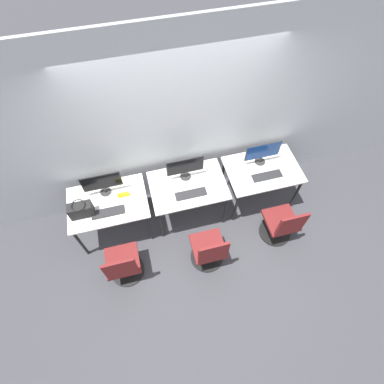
# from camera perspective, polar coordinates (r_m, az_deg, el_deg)

# --- Properties ---
(ground_plane) EXTENTS (20.00, 20.00, 0.00)m
(ground_plane) POSITION_cam_1_polar(r_m,az_deg,el_deg) (4.67, 0.46, -7.48)
(ground_plane) COLOR #3D3D42
(wall_back) EXTENTS (12.00, 0.05, 2.80)m
(wall_back) POSITION_cam_1_polar(r_m,az_deg,el_deg) (4.01, -2.62, 12.32)
(wall_back) COLOR #B7BCC1
(wall_back) RESTS_ON ground_plane
(desk_left) EXTENTS (1.07, 0.74, 0.75)m
(desk_left) POSITION_cam_1_polar(r_m,az_deg,el_deg) (4.28, -15.61, -2.46)
(desk_left) COLOR silver
(desk_left) RESTS_ON ground_plane
(monitor_left) EXTENTS (0.52, 0.15, 0.38)m
(monitor_left) POSITION_cam_1_polar(r_m,az_deg,el_deg) (4.13, -16.78, 1.65)
(monitor_left) COLOR #2D2D2D
(monitor_left) RESTS_ON desk_left
(keyboard_left) EXTENTS (0.43, 0.13, 0.02)m
(keyboard_left) POSITION_cam_1_polar(r_m,az_deg,el_deg) (4.11, -15.67, -3.74)
(keyboard_left) COLOR #262628
(keyboard_left) RESTS_ON desk_left
(mouse_left) EXTENTS (0.06, 0.09, 0.03)m
(mouse_left) POSITION_cam_1_polar(r_m,az_deg,el_deg) (4.07, -11.91, -2.97)
(mouse_left) COLOR silver
(mouse_left) RESTS_ON desk_left
(office_chair_left) EXTENTS (0.48, 0.48, 0.86)m
(office_chair_left) POSITION_cam_1_polar(r_m,az_deg,el_deg) (4.20, -12.87, -13.54)
(office_chair_left) COLOR black
(office_chair_left) RESTS_ON ground_plane
(desk_center) EXTENTS (1.07, 0.74, 0.75)m
(desk_center) POSITION_cam_1_polar(r_m,az_deg,el_deg) (4.27, -0.74, 0.71)
(desk_center) COLOR silver
(desk_center) RESTS_ON ground_plane
(monitor_center) EXTENTS (0.52, 0.15, 0.38)m
(monitor_center) POSITION_cam_1_polar(r_m,az_deg,el_deg) (4.11, -1.30, 4.72)
(monitor_center) COLOR #2D2D2D
(monitor_center) RESTS_ON desk_center
(keyboard_center) EXTENTS (0.43, 0.13, 0.02)m
(keyboard_center) POSITION_cam_1_polar(r_m,az_deg,el_deg) (4.11, -0.21, -0.38)
(keyboard_center) COLOR #262628
(keyboard_center) RESTS_ON desk_center
(mouse_center) EXTENTS (0.06, 0.09, 0.03)m
(mouse_center) POSITION_cam_1_polar(r_m,az_deg,el_deg) (4.15, 3.36, 0.58)
(mouse_center) COLOR silver
(mouse_center) RESTS_ON desk_center
(office_chair_center) EXTENTS (0.48, 0.48, 0.86)m
(office_chair_center) POSITION_cam_1_polar(r_m,az_deg,el_deg) (4.18, 3.25, -11.20)
(office_chair_center) COLOR black
(office_chair_center) RESTS_ON ground_plane
(desk_right) EXTENTS (1.07, 0.74, 0.75)m
(desk_right) POSITION_cam_1_polar(r_m,az_deg,el_deg) (4.55, 13.22, 3.66)
(desk_right) COLOR silver
(desk_right) RESTS_ON ground_plane
(monitor_right) EXTENTS (0.52, 0.15, 0.38)m
(monitor_right) POSITION_cam_1_polar(r_m,az_deg,el_deg) (4.40, 13.31, 7.38)
(monitor_right) COLOR #2D2D2D
(monitor_right) RESTS_ON desk_right
(keyboard_right) EXTENTS (0.43, 0.13, 0.02)m
(keyboard_right) POSITION_cam_1_polar(r_m,az_deg,el_deg) (4.41, 14.09, 3.00)
(keyboard_right) COLOR #262628
(keyboard_right) RESTS_ON desk_right
(mouse_right) EXTENTS (0.06, 0.09, 0.03)m
(mouse_right) POSITION_cam_1_polar(r_m,az_deg,el_deg) (4.54, 17.49, 3.95)
(mouse_right) COLOR silver
(mouse_right) RESTS_ON desk_right
(office_chair_right) EXTENTS (0.48, 0.48, 0.86)m
(office_chair_right) POSITION_cam_1_polar(r_m,az_deg,el_deg) (4.52, 16.67, -6.07)
(office_chair_right) COLOR black
(office_chair_right) RESTS_ON ground_plane
(handbag) EXTENTS (0.30, 0.18, 0.25)m
(handbag) POSITION_cam_1_polar(r_m,az_deg,el_deg) (4.11, -20.41, -3.25)
(handbag) COLOR black
(handbag) RESTS_ON desk_left
(placard_left) EXTENTS (0.16, 0.03, 0.08)m
(placard_left) POSITION_cam_1_polar(r_m,az_deg,el_deg) (4.17, -12.92, -0.51)
(placard_left) COLOR yellow
(placard_left) RESTS_ON desk_left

